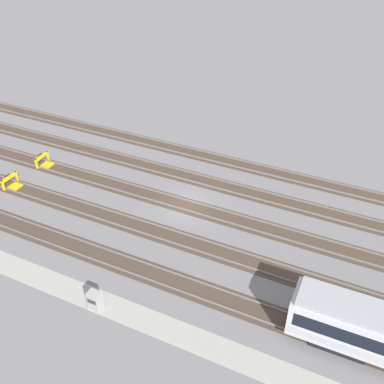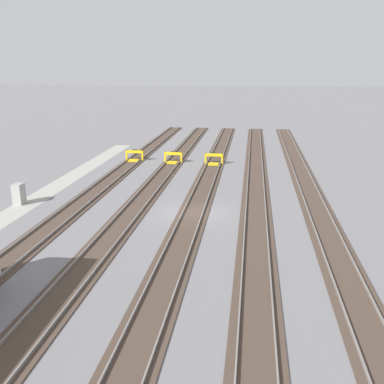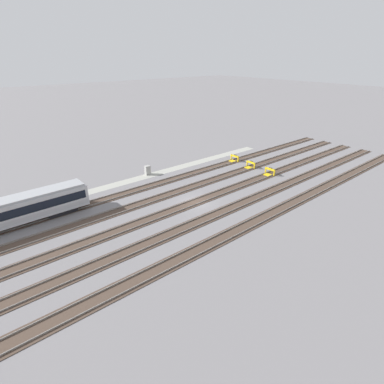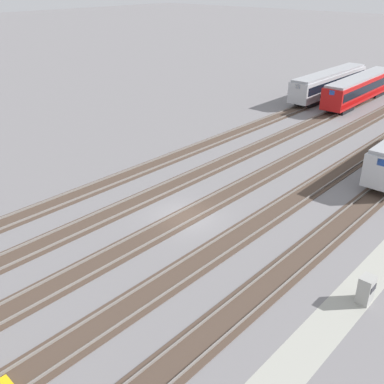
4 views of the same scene
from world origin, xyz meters
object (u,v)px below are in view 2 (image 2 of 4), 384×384
object	(u,v)px
bumper_stop_near_inner_track	(173,158)
electrical_cabinet	(19,194)
bumper_stop_nearest_track	(134,156)
bumper_stop_middle_track	(214,160)

from	to	relation	value
bumper_stop_near_inner_track	electrical_cabinet	xyz separation A→B (m)	(16.41, -9.12, 0.29)
bumper_stop_nearest_track	bumper_stop_middle_track	xyz separation A→B (m)	(0.65, 8.98, 0.00)
bumper_stop_nearest_track	electrical_cabinet	bearing A→B (deg)	-15.38
bumper_stop_nearest_track	bumper_stop_middle_track	world-z (taller)	same
bumper_stop_near_inner_track	electrical_cabinet	size ratio (longest dim) A/B	1.25
electrical_cabinet	bumper_stop_nearest_track	bearing A→B (deg)	164.62
electrical_cabinet	bumper_stop_middle_track	bearing A→B (deg)	139.97
bumper_stop_nearest_track	electrical_cabinet	xyz separation A→B (m)	(16.87, -4.64, 0.29)
bumper_stop_nearest_track	electrical_cabinet	distance (m)	17.50
bumper_stop_nearest_track	bumper_stop_near_inner_track	distance (m)	4.50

